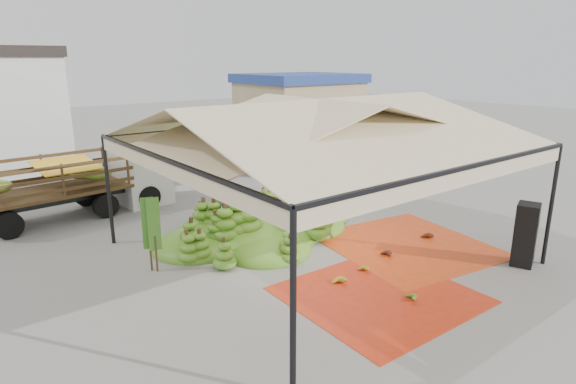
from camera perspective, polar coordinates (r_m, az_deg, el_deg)
ground at (r=12.83m, az=3.45°, el=-7.18°), size 90.00×90.00×0.00m
canopy_tent at (r=11.95m, az=3.70°, el=7.58°), size 8.10×8.10×4.00m
building_tan at (r=28.36m, az=1.34°, el=9.75°), size 6.30×5.30×4.10m
tarp_left at (r=10.84m, az=10.75°, el=-11.90°), size 3.81×3.64×0.01m
tarp_right at (r=13.68m, az=13.94°, el=-6.12°), size 4.54×4.71×0.01m
banana_heap at (r=13.68m, az=-3.45°, el=-2.81°), size 7.52×6.99×1.29m
hand_yellow_a at (r=11.80m, az=8.80°, el=-8.98°), size 0.45×0.40×0.18m
hand_yellow_b at (r=11.09m, az=6.05°, el=-10.44°), size 0.61×0.60×0.22m
hand_red_a at (r=12.74m, az=11.36°, el=-7.11°), size 0.54×0.47×0.22m
hand_red_b at (r=14.22m, az=16.14°, el=-5.00°), size 0.57×0.51×0.22m
hand_green at (r=10.73m, az=14.10°, el=-11.89°), size 0.52×0.48×0.19m
hanging_bunches at (r=11.83m, az=4.46°, el=4.14°), size 4.74×0.24×0.20m
speaker_stack at (r=13.18m, az=26.31°, el=-4.56°), size 0.71×0.67×1.57m
banana_leaves at (r=12.62m, az=-15.68°, el=-8.17°), size 0.96×1.36×3.70m
vendor at (r=14.85m, az=-7.92°, el=-0.64°), size 0.72×0.60×1.69m
truck_left at (r=17.01m, az=-22.93°, el=1.71°), size 5.99×2.43×2.01m
truck_right at (r=22.55m, az=2.43°, el=6.41°), size 6.82×3.94×2.22m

